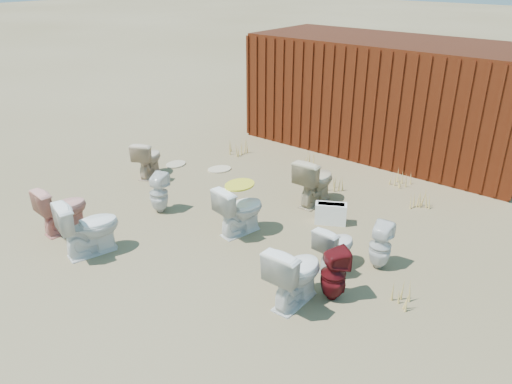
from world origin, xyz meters
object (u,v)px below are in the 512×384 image
Objects in this scene: toilet_back_a at (159,193)px; toilet_back_yellowlid at (240,209)px; toilet_front_pink at (62,209)px; toilet_front_e at (335,246)px; shipping_container at (389,96)px; toilet_front_a at (89,227)px; toilet_back_e at (380,246)px; toilet_front_c at (295,273)px; toilet_back_beige_right at (315,181)px; loose_tank at (331,214)px; toilet_front_maroon at (334,274)px; toilet_back_beige_left at (148,158)px.

toilet_back_yellowlid is (1.53, 0.32, 0.06)m from toilet_back_a.
toilet_front_pink reaches higher than toilet_front_e.
shipping_container is 6.98m from toilet_front_a.
toilet_front_a is 1.27× the size of toilet_back_e.
toilet_front_e is at bearing 169.57° from toilet_back_a.
toilet_back_beige_right is (-1.35, 2.52, 0.01)m from toilet_front_c.
toilet_back_a is 1.02× the size of toilet_back_e.
shipping_container is 3.49m from toilet_back_beige_right.
toilet_front_e is 1.33× the size of loose_tank.
toilet_back_a is at bearing 32.54° from toilet_front_maroon.
toilet_front_maroon is (4.19, 1.15, -0.03)m from toilet_front_pink.
toilet_back_yellowlid is (2.18, 1.70, 0.02)m from toilet_front_pink.
toilet_back_a is at bearing 11.51° from toilet_front_e.
toilet_front_pink is at bearing 51.66° from toilet_front_maroon.
toilet_front_c reaches higher than loose_tank.
shipping_container is at bearing -86.19° from toilet_back_beige_right.
toilet_back_beige_right is at bearing -122.20° from toilet_front_pink.
toilet_front_maroon is at bearing 142.40° from toilet_back_beige_left.
toilet_back_beige_left is at bearing -51.02° from toilet_back_a.
toilet_back_beige_right reaches higher than loose_tank.
toilet_front_c is at bearing 95.47° from toilet_front_e.
toilet_front_a is at bearing 63.13° from toilet_back_beige_right.
toilet_back_a is 3.74m from toilet_back_e.
shipping_container is at bearing -33.79° from toilet_front_maroon.
toilet_front_pink is at bearing 82.71° from toilet_back_beige_left.
toilet_back_e is (0.13, 1.02, -0.02)m from toilet_front_maroon.
toilet_back_e is at bearing -148.41° from toilet_front_pink.
toilet_front_c is (1.68, -5.91, -0.78)m from shipping_container.
toilet_back_a is 0.80× the size of toilet_back_beige_right.
toilet_front_pink is 1.15× the size of toilet_back_e.
toilet_front_c reaches higher than toilet_front_e.
toilet_front_e is 0.62m from toilet_back_e.
toilet_front_pink is 4.15m from toilet_back_beige_right.
shipping_container is 5.06m from toilet_back_yellowlid.
toilet_back_beige_right is (1.61, 3.43, -0.00)m from toilet_front_a.
shipping_container reaches higher than toilet_front_a.
toilet_front_pink reaches higher than toilet_back_e.
toilet_front_e is 4.58m from toilet_back_beige_left.
toilet_front_pink is at bearing 29.30° from toilet_front_e.
toilet_front_a is at bearing 37.33° from toilet_front_e.
toilet_back_a is at bearing 5.25° from toilet_back_e.
toilet_back_yellowlid reaches higher than toilet_front_pink.
toilet_back_a is at bearing 121.90° from toilet_back_beige_left.
toilet_back_e is (0.48, 0.39, 0.00)m from toilet_front_e.
toilet_back_beige_left is 2.95m from toilet_back_yellowlid.
shipping_container reaches higher than toilet_back_a.
shipping_container reaches higher than toilet_front_pink.
toilet_back_beige_right is 0.82m from loose_tank.
toilet_back_a is (-3.53, 0.23, -0.01)m from toilet_front_maroon.
loose_tank is at bearing -71.13° from toilet_front_c.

